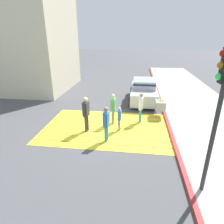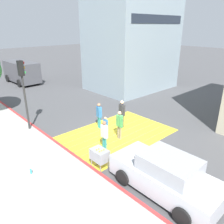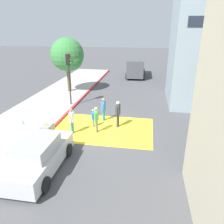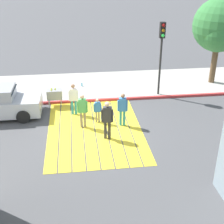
{
  "view_description": "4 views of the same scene",
  "coord_description": "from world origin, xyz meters",
  "px_view_note": "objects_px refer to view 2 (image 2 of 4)",
  "views": [
    {
      "loc": [
        -1.48,
        8.95,
        4.49
      ],
      "look_at": [
        -0.3,
        -0.06,
        0.87
      ],
      "focal_mm": 30.98,
      "sensor_mm": 36.0,
      "label": 1
    },
    {
      "loc": [
        -8.18,
        -8.52,
        6.01
      ],
      "look_at": [
        0.04,
        0.47,
        1.27
      ],
      "focal_mm": 35.56,
      "sensor_mm": 36.0,
      "label": 2
    },
    {
      "loc": [
        2.7,
        -12.55,
        6.21
      ],
      "look_at": [
        0.5,
        0.51,
        1.02
      ],
      "focal_mm": 34.91,
      "sensor_mm": 36.0,
      "label": 3
    },
    {
      "loc": [
        12.74,
        -0.81,
        7.09
      ],
      "look_at": [
        -0.17,
        0.84,
        0.78
      ],
      "focal_mm": 49.57,
      "sensor_mm": 36.0,
      "label": 4
    }
  ],
  "objects_px": {
    "traffic_light_corner": "(23,82)",
    "pedestrian_adult_lead": "(122,112)",
    "van_down_street": "(22,71)",
    "tennis_ball_cart": "(100,155)",
    "car_parked_near_curb": "(165,175)",
    "pedestrian_adult_side": "(120,123)",
    "pedestrian_teen_behind": "(99,114)",
    "water_bottle": "(31,171)",
    "pedestrian_adult_trailing": "(104,134)",
    "pedestrian_child_with_racket": "(105,126)"
  },
  "relations": [
    {
      "from": "car_parked_near_curb",
      "to": "pedestrian_teen_behind",
      "type": "height_order",
      "value": "pedestrian_teen_behind"
    },
    {
      "from": "traffic_light_corner",
      "to": "pedestrian_adult_trailing",
      "type": "distance_m",
      "value": 5.66
    },
    {
      "from": "tennis_ball_cart",
      "to": "traffic_light_corner",
      "type": "bearing_deg",
      "value": 96.51
    },
    {
      "from": "pedestrian_adult_lead",
      "to": "pedestrian_adult_trailing",
      "type": "height_order",
      "value": "pedestrian_adult_lead"
    },
    {
      "from": "van_down_street",
      "to": "pedestrian_adult_side",
      "type": "height_order",
      "value": "van_down_street"
    },
    {
      "from": "car_parked_near_curb",
      "to": "pedestrian_teen_behind",
      "type": "distance_m",
      "value": 6.36
    },
    {
      "from": "van_down_street",
      "to": "pedestrian_adult_trailing",
      "type": "height_order",
      "value": "van_down_street"
    },
    {
      "from": "car_parked_near_curb",
      "to": "pedestrian_child_with_racket",
      "type": "xyz_separation_m",
      "value": [
        1.29,
        4.97,
        -0.03
      ]
    },
    {
      "from": "traffic_light_corner",
      "to": "pedestrian_adult_trailing",
      "type": "bearing_deg",
      "value": -69.64
    },
    {
      "from": "water_bottle",
      "to": "pedestrian_child_with_racket",
      "type": "distance_m",
      "value": 4.77
    },
    {
      "from": "water_bottle",
      "to": "pedestrian_adult_trailing",
      "type": "distance_m",
      "value": 3.78
    },
    {
      "from": "water_bottle",
      "to": "pedestrian_adult_lead",
      "type": "xyz_separation_m",
      "value": [
        6.31,
        0.88,
        0.81
      ]
    },
    {
      "from": "car_parked_near_curb",
      "to": "tennis_ball_cart",
      "type": "height_order",
      "value": "car_parked_near_curb"
    },
    {
      "from": "tennis_ball_cart",
      "to": "pedestrian_adult_trailing",
      "type": "height_order",
      "value": "pedestrian_adult_trailing"
    },
    {
      "from": "car_parked_near_curb",
      "to": "water_bottle",
      "type": "bearing_deg",
      "value": 128.02
    },
    {
      "from": "tennis_ball_cart",
      "to": "pedestrian_teen_behind",
      "type": "height_order",
      "value": "pedestrian_teen_behind"
    },
    {
      "from": "pedestrian_adult_trailing",
      "to": "pedestrian_teen_behind",
      "type": "height_order",
      "value": "pedestrian_adult_trailing"
    },
    {
      "from": "tennis_ball_cart",
      "to": "pedestrian_adult_side",
      "type": "distance_m",
      "value": 2.97
    },
    {
      "from": "van_down_street",
      "to": "pedestrian_adult_side",
      "type": "xyz_separation_m",
      "value": [
        -1.3,
        -16.96,
        -0.3
      ]
    },
    {
      "from": "traffic_light_corner",
      "to": "pedestrian_adult_lead",
      "type": "bearing_deg",
      "value": -38.17
    },
    {
      "from": "car_parked_near_curb",
      "to": "tennis_ball_cart",
      "type": "bearing_deg",
      "value": 107.68
    },
    {
      "from": "tennis_ball_cart",
      "to": "pedestrian_child_with_racket",
      "type": "height_order",
      "value": "pedestrian_child_with_racket"
    },
    {
      "from": "tennis_ball_cart",
      "to": "pedestrian_adult_side",
      "type": "xyz_separation_m",
      "value": [
        2.6,
        1.41,
        0.28
      ]
    },
    {
      "from": "car_parked_near_curb",
      "to": "tennis_ball_cart",
      "type": "distance_m",
      "value": 2.96
    },
    {
      "from": "traffic_light_corner",
      "to": "pedestrian_adult_side",
      "type": "height_order",
      "value": "traffic_light_corner"
    },
    {
      "from": "pedestrian_adult_trailing",
      "to": "van_down_street",
      "type": "bearing_deg",
      "value": 81.01
    },
    {
      "from": "van_down_street",
      "to": "pedestrian_teen_behind",
      "type": "height_order",
      "value": "van_down_street"
    },
    {
      "from": "water_bottle",
      "to": "tennis_ball_cart",
      "type": "bearing_deg",
      "value": -31.6
    },
    {
      "from": "tennis_ball_cart",
      "to": "pedestrian_adult_trailing",
      "type": "relative_size",
      "value": 0.61
    },
    {
      "from": "pedestrian_adult_trailing",
      "to": "pedestrian_teen_behind",
      "type": "distance_m",
      "value": 2.73
    },
    {
      "from": "pedestrian_adult_trailing",
      "to": "pedestrian_child_with_racket",
      "type": "xyz_separation_m",
      "value": [
        1.04,
        1.13,
        -0.26
      ]
    },
    {
      "from": "car_parked_near_curb",
      "to": "tennis_ball_cart",
      "type": "xyz_separation_m",
      "value": [
        -0.9,
        2.82,
        -0.04
      ]
    },
    {
      "from": "water_bottle",
      "to": "pedestrian_child_with_racket",
      "type": "xyz_separation_m",
      "value": [
        4.71,
        0.59,
        0.47
      ]
    },
    {
      "from": "car_parked_near_curb",
      "to": "traffic_light_corner",
      "type": "distance_m",
      "value": 9.2
    },
    {
      "from": "water_bottle",
      "to": "pedestrian_teen_behind",
      "type": "height_order",
      "value": "pedestrian_teen_behind"
    },
    {
      "from": "traffic_light_corner",
      "to": "tennis_ball_cart",
      "type": "bearing_deg",
      "value": -83.49
    },
    {
      "from": "van_down_street",
      "to": "water_bottle",
      "type": "height_order",
      "value": "van_down_street"
    },
    {
      "from": "traffic_light_corner",
      "to": "pedestrian_teen_behind",
      "type": "relative_size",
      "value": 2.57
    },
    {
      "from": "car_parked_near_curb",
      "to": "pedestrian_adult_lead",
      "type": "bearing_deg",
      "value": 61.13
    },
    {
      "from": "water_bottle",
      "to": "car_parked_near_curb",
      "type": "bearing_deg",
      "value": -51.98
    },
    {
      "from": "pedestrian_adult_side",
      "to": "pedestrian_teen_behind",
      "type": "height_order",
      "value": "pedestrian_adult_side"
    },
    {
      "from": "car_parked_near_curb",
      "to": "pedestrian_teen_behind",
      "type": "relative_size",
      "value": 2.6
    },
    {
      "from": "traffic_light_corner",
      "to": "pedestrian_adult_lead",
      "type": "distance_m",
      "value": 6.03
    },
    {
      "from": "van_down_street",
      "to": "pedestrian_adult_lead",
      "type": "distance_m",
      "value": 15.94
    },
    {
      "from": "car_parked_near_curb",
      "to": "pedestrian_child_with_racket",
      "type": "height_order",
      "value": "car_parked_near_curb"
    },
    {
      "from": "van_down_street",
      "to": "tennis_ball_cart",
      "type": "bearing_deg",
      "value": -101.98
    },
    {
      "from": "traffic_light_corner",
      "to": "pedestrian_adult_side",
      "type": "distance_m",
      "value": 5.96
    },
    {
      "from": "traffic_light_corner",
      "to": "pedestrian_adult_lead",
      "type": "xyz_separation_m",
      "value": [
        4.47,
        -3.52,
        -2.0
      ]
    },
    {
      "from": "pedestrian_child_with_racket",
      "to": "car_parked_near_curb",
      "type": "bearing_deg",
      "value": -104.6
    },
    {
      "from": "water_bottle",
      "to": "pedestrian_adult_side",
      "type": "height_order",
      "value": "pedestrian_adult_side"
    }
  ]
}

